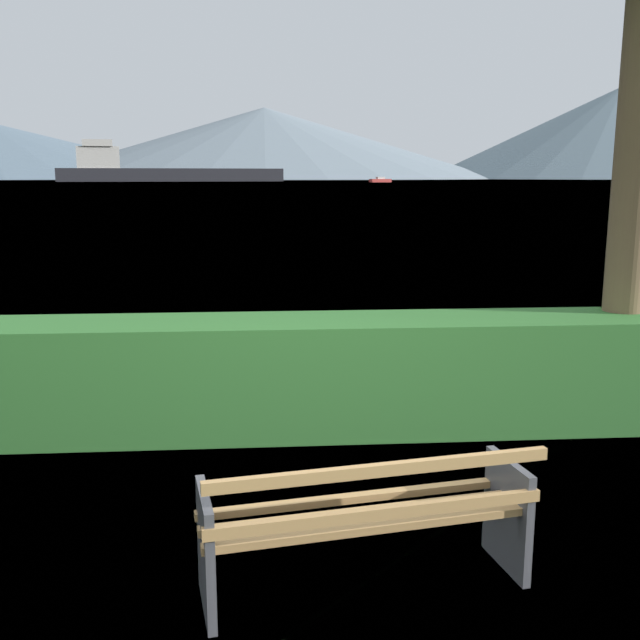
# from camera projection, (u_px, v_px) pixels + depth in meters

# --- Properties ---
(ground_plane) EXTENTS (1400.00, 1400.00, 0.00)m
(ground_plane) POSITION_uv_depth(u_px,v_px,m) (363.00, 585.00, 4.20)
(ground_plane) COLOR #4C6B33
(water_surface) EXTENTS (620.00, 620.00, 0.00)m
(water_surface) POSITION_uv_depth(u_px,v_px,m) (266.00, 181.00, 304.92)
(water_surface) COLOR #7A99A8
(water_surface) RESTS_ON ground_plane
(park_bench) EXTENTS (1.94, 0.89, 0.87)m
(park_bench) POSITION_uv_depth(u_px,v_px,m) (367.00, 520.00, 4.05)
(park_bench) COLOR tan
(park_bench) RESTS_ON ground_plane
(hedge_row) EXTENTS (8.69, 0.87, 1.04)m
(hedge_row) POSITION_uv_depth(u_px,v_px,m) (326.00, 375.00, 6.68)
(hedge_row) COLOR #387A33
(hedge_row) RESTS_ON ground_plane
(cargo_ship_large) EXTENTS (89.17, 30.69, 15.89)m
(cargo_ship_large) POSITION_uv_depth(u_px,v_px,m) (155.00, 170.00, 289.09)
(cargo_ship_large) COLOR #232328
(cargo_ship_large) RESTS_ON water_surface
(fishing_boat_near) EXTENTS (8.02, 4.95, 1.86)m
(fishing_boat_near) POSITION_uv_depth(u_px,v_px,m) (380.00, 180.00, 252.32)
(fishing_boat_near) COLOR #B2332D
(fishing_boat_near) RESTS_ON water_surface
(distant_hills) EXTENTS (786.10, 352.23, 67.60)m
(distant_hills) POSITION_uv_depth(u_px,v_px,m) (304.00, 142.00, 543.38)
(distant_hills) COLOR slate
(distant_hills) RESTS_ON ground_plane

